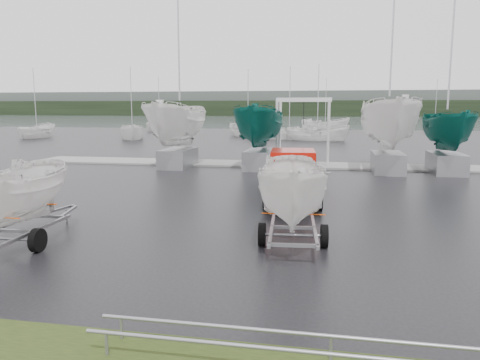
# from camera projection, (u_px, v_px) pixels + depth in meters

# --- Properties ---
(ground_plane) EXTENTS (120.00, 120.00, 0.00)m
(ground_plane) POSITION_uv_depth(u_px,v_px,m) (215.00, 210.00, 16.42)
(ground_plane) COLOR black
(ground_plane) RESTS_ON ground
(lake) EXTENTS (300.00, 300.00, 0.00)m
(lake) POSITION_uv_depth(u_px,v_px,m) (314.00, 122.00, 113.45)
(lake) COLOR slate
(lake) RESTS_ON ground
(dock) EXTENTS (30.00, 3.00, 0.12)m
(dock) POSITION_uv_depth(u_px,v_px,m) (265.00, 164.00, 29.03)
(dock) COLOR gray
(dock) RESTS_ON ground
(treeline) EXTENTS (300.00, 8.00, 6.00)m
(treeline) POSITION_uv_depth(u_px,v_px,m) (320.00, 108.00, 180.91)
(treeline) COLOR black
(treeline) RESTS_ON ground
(far_hill) EXTENTS (300.00, 6.00, 10.00)m
(far_hill) POSITION_uv_depth(u_px,v_px,m) (321.00, 103.00, 188.36)
(far_hill) COLOR #4C5651
(far_hill) RESTS_ON ground
(pickup_truck) EXTENTS (2.40, 5.71, 1.85)m
(pickup_truck) POSITION_uv_depth(u_px,v_px,m) (293.00, 174.00, 18.32)
(pickup_truck) COLOR #9D1208
(pickup_truck) RESTS_ON ground
(trailer_hitched) EXTENTS (1.93, 3.68, 5.25)m
(trailer_hitched) POSITION_uv_depth(u_px,v_px,m) (295.00, 136.00, 11.87)
(trailer_hitched) COLOR gray
(trailer_hitched) RESTS_ON ground
(trailer_parked) EXTENTS (1.80, 3.63, 5.03)m
(trailer_parked) POSITION_uv_depth(u_px,v_px,m) (6.00, 142.00, 11.55)
(trailer_parked) COLOR gray
(trailer_parked) RESTS_ON ground
(boat_hoist) EXTENTS (3.30, 2.18, 4.12)m
(boat_hoist) POSITION_uv_depth(u_px,v_px,m) (303.00, 122.00, 28.19)
(boat_hoist) COLOR silver
(boat_hoist) RESTS_ON ground
(keelboat_0) EXTENTS (2.77, 3.20, 10.95)m
(keelboat_0) POSITION_uv_depth(u_px,v_px,m) (177.00, 92.00, 27.33)
(keelboat_0) COLOR gray
(keelboat_0) RESTS_ON ground
(keelboat_1) EXTENTS (2.59, 3.20, 7.97)m
(keelboat_1) POSITION_uv_depth(u_px,v_px,m) (261.00, 97.00, 26.66)
(keelboat_1) COLOR gray
(keelboat_1) RESTS_ON ground
(keelboat_2) EXTENTS (2.97, 3.20, 11.15)m
(keelboat_2) POSITION_uv_depth(u_px,v_px,m) (391.00, 85.00, 25.05)
(keelboat_2) COLOR gray
(keelboat_2) RESTS_ON ground
(keelboat_3) EXTENTS (2.28, 3.20, 10.44)m
(keelboat_3) POSITION_uv_depth(u_px,v_px,m) (450.00, 106.00, 24.94)
(keelboat_3) COLOR gray
(keelboat_3) RESTS_ON ground
(mast_rack_0) EXTENTS (0.56, 6.50, 0.06)m
(mast_rack_0) POSITION_uv_depth(u_px,v_px,m) (6.00, 187.00, 19.01)
(mast_rack_0) COLOR gray
(mast_rack_0) RESTS_ON ground
(mast_rack_2) EXTENTS (7.00, 0.56, 0.06)m
(mast_rack_2) POSITION_uv_depth(u_px,v_px,m) (331.00, 345.00, 6.40)
(mast_rack_2) COLOR gray
(mast_rack_2) RESTS_ON ground
(moored_boat_0) EXTENTS (3.44, 3.48, 11.44)m
(moored_boat_0) POSITION_uv_depth(u_px,v_px,m) (133.00, 139.00, 52.72)
(moored_boat_0) COLOR silver
(moored_boat_0) RESTS_ON ground
(moored_boat_1) EXTENTS (3.98, 3.99, 11.72)m
(moored_boat_1) POSITION_uv_depth(u_px,v_px,m) (248.00, 137.00, 56.44)
(moored_boat_1) COLOR silver
(moored_boat_1) RESTS_ON ground
(moored_boat_2) EXTENTS (2.74, 2.67, 11.40)m
(moored_boat_2) POSITION_uv_depth(u_px,v_px,m) (317.00, 141.00, 49.95)
(moored_boat_2) COLOR silver
(moored_boat_2) RESTS_ON ground
(moored_boat_3) EXTENTS (3.69, 3.72, 11.59)m
(moored_boat_3) POSITION_uv_depth(u_px,v_px,m) (434.00, 129.00, 75.02)
(moored_boat_3) COLOR silver
(moored_boat_3) RESTS_ON ground
(moored_boat_4) EXTENTS (2.78, 2.83, 11.29)m
(moored_boat_4) POSITION_uv_depth(u_px,v_px,m) (160.00, 131.00, 70.25)
(moored_boat_4) COLOR silver
(moored_boat_4) RESTS_ON ground
(moored_boat_5) EXTENTS (3.22, 3.15, 11.85)m
(moored_boat_5) POSITION_uv_depth(u_px,v_px,m) (325.00, 129.00, 74.62)
(moored_boat_5) COLOR silver
(moored_boat_5) RESTS_ON ground
(moored_boat_6) EXTENTS (2.75, 2.81, 11.35)m
(moored_boat_6) POSITION_uv_depth(u_px,v_px,m) (37.00, 138.00, 54.75)
(moored_boat_6) COLOR silver
(moored_boat_6) RESTS_ON ground
(moored_boat_7) EXTENTS (3.29, 3.25, 11.40)m
(moored_boat_7) POSITION_uv_depth(u_px,v_px,m) (289.00, 139.00, 52.45)
(moored_boat_7) COLOR silver
(moored_boat_7) RESTS_ON ground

